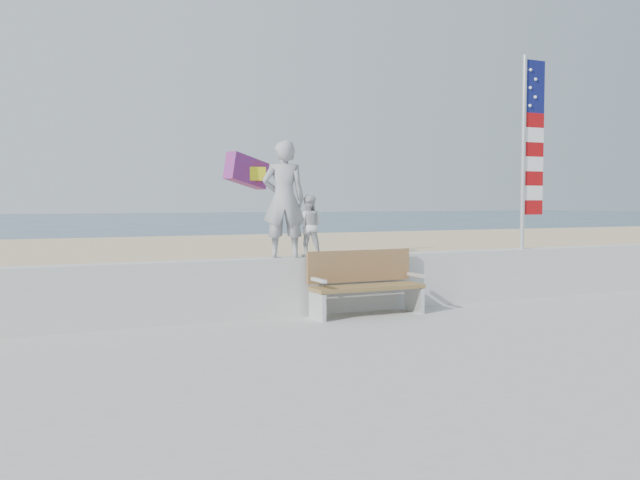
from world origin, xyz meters
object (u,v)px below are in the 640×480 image
(child, at_px, (308,226))
(flag, at_px, (529,144))
(bench, at_px, (365,282))
(adult, at_px, (284,199))

(child, height_order, flag, flag)
(child, xyz_separation_m, flag, (4.38, -0.00, 1.43))
(bench, bearing_deg, adult, 158.73)
(child, distance_m, bench, 1.24)
(child, bearing_deg, flag, -156.89)
(adult, relative_size, child, 1.86)
(adult, bearing_deg, flag, -161.21)
(bench, distance_m, flag, 4.32)
(child, bearing_deg, adult, 23.11)
(adult, height_order, flag, flag)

